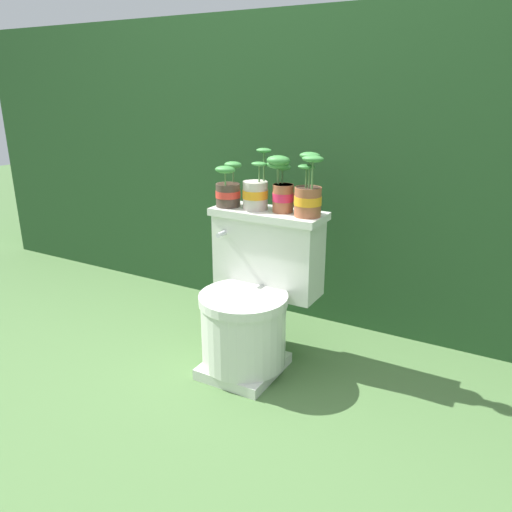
# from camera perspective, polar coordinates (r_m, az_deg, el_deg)

# --- Properties ---
(ground_plane) EXTENTS (12.00, 12.00, 0.00)m
(ground_plane) POSITION_cam_1_polar(r_m,az_deg,el_deg) (2.15, -2.61, -12.76)
(ground_plane) COLOR #4C703D
(hedge_backdrop) EXTENTS (4.38, 0.90, 1.46)m
(hedge_backdrop) POSITION_cam_1_polar(r_m,az_deg,el_deg) (2.83, 8.98, 10.56)
(hedge_backdrop) COLOR #234723
(hedge_backdrop) RESTS_ON ground
(toilet) EXTENTS (0.48, 0.48, 0.64)m
(toilet) POSITION_cam_1_polar(r_m,az_deg,el_deg) (2.06, -0.25, -4.84)
(toilet) COLOR silver
(toilet) RESTS_ON ground
(potted_plant_left) EXTENTS (0.11, 0.14, 0.18)m
(potted_plant_left) POSITION_cam_1_polar(r_m,az_deg,el_deg) (2.11, -3.21, 7.59)
(potted_plant_left) COLOR #47382D
(potted_plant_left) RESTS_ON toilet
(potted_plant_midleft) EXTENTS (0.11, 0.11, 0.25)m
(potted_plant_midleft) POSITION_cam_1_polar(r_m,az_deg,el_deg) (2.06, -0.03, 7.33)
(potted_plant_midleft) COLOR beige
(potted_plant_midleft) RESTS_ON toilet
(potted_plant_middle) EXTENTS (0.12, 0.09, 0.23)m
(potted_plant_middle) POSITION_cam_1_polar(r_m,az_deg,el_deg) (2.01, 2.94, 8.06)
(potted_plant_middle) COLOR #9E5638
(potted_plant_middle) RESTS_ON toilet
(potted_plant_midright) EXTENTS (0.13, 0.12, 0.25)m
(potted_plant_midright) POSITION_cam_1_polar(r_m,az_deg,el_deg) (1.95, 5.98, 7.01)
(potted_plant_midright) COLOR #9E5638
(potted_plant_midright) RESTS_ON toilet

